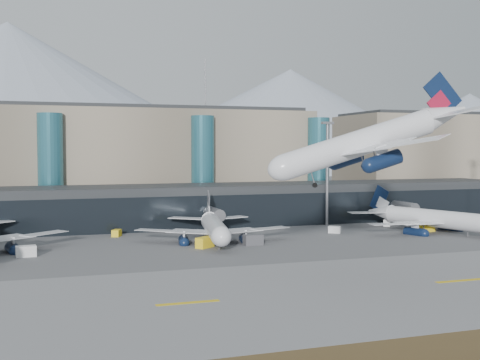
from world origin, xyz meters
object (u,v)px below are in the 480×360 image
object	(u,v)px
veh_c	(253,240)
veh_h	(205,242)
veh_d	(387,223)
jet_parked_mid	(213,221)
lightmast_mid	(327,167)
veh_g	(335,230)
hero_jet	(377,133)
veh_e	(427,227)
veh_a	(26,251)
jet_parked_right	(421,212)
veh_b	(117,233)

from	to	relation	value
veh_c	veh_h	world-z (taller)	veh_c
veh_h	veh_c	bearing A→B (deg)	-38.38
veh_d	veh_h	distance (m)	53.68
jet_parked_mid	lightmast_mid	bearing A→B (deg)	-54.91
veh_c	veh_h	distance (m)	9.82
veh_h	jet_parked_mid	bearing A→B (deg)	25.30
veh_c	veh_g	xyz separation A→B (m)	(23.02, 10.27, -0.26)
veh_c	veh_g	world-z (taller)	veh_c
hero_jet	veh_e	world-z (taller)	hero_jet
veh_a	veh_e	world-z (taller)	veh_a
veh_g	jet_parked_right	bearing A→B (deg)	28.71
veh_d	veh_e	xyz separation A→B (m)	(3.21, -11.54, 0.12)
veh_b	lightmast_mid	bearing A→B (deg)	-62.59
jet_parked_right	veh_g	world-z (taller)	jet_parked_right
veh_a	jet_parked_right	bearing A→B (deg)	-0.83
veh_b	veh_e	size ratio (longest dim) A/B	0.76
veh_a	veh_e	distance (m)	86.50
jet_parked_mid	veh_b	size ratio (longest dim) A/B	13.06
veh_e	jet_parked_right	bearing A→B (deg)	104.48
veh_g	veh_c	bearing A→B (deg)	-119.08
veh_b	jet_parked_mid	bearing A→B (deg)	-100.23
jet_parked_right	veh_d	bearing A→B (deg)	-4.55
lightmast_mid	veh_h	distance (m)	46.24
lightmast_mid	veh_b	bearing A→B (deg)	-176.29
jet_parked_right	veh_h	size ratio (longest dim) A/B	9.68
veh_c	veh_e	xyz separation A→B (m)	(44.17, 5.88, -0.08)
veh_c	veh_d	xyz separation A→B (m)	(40.95, 17.42, -0.21)
jet_parked_right	veh_c	xyz separation A→B (m)	(-43.62, -7.31, -3.24)
jet_parked_mid	veh_g	distance (m)	29.24
veh_a	veh_c	size ratio (longest dim) A/B	0.92
veh_e	jet_parked_mid	bearing A→B (deg)	171.33
lightmast_mid	hero_jet	bearing A→B (deg)	-109.96
hero_jet	veh_b	world-z (taller)	hero_jet
veh_e	veh_g	xyz separation A→B (m)	(-21.14, 4.39, -0.18)
hero_jet	veh_g	size ratio (longest dim) A/B	12.26
lightmast_mid	veh_a	size ratio (longest dim) A/B	7.46
hero_jet	veh_c	size ratio (longest dim) A/B	8.71
lightmast_mid	veh_c	distance (m)	38.70
lightmast_mid	veh_b	world-z (taller)	lightmast_mid
veh_d	veh_h	world-z (taller)	veh_h
jet_parked_mid	veh_e	size ratio (longest dim) A/B	9.93
lightmast_mid	veh_d	distance (m)	19.97
jet_parked_mid	veh_d	distance (m)	47.96
jet_parked_right	veh_d	world-z (taller)	jet_parked_right
jet_parked_mid	hero_jet	bearing A→B (deg)	-154.22
veh_g	veh_h	xyz separation A→B (m)	(-32.84, -10.27, 0.23)
jet_parked_right	veh_h	world-z (taller)	jet_parked_right
jet_parked_mid	veh_e	bearing A→B (deg)	-82.18
lightmast_mid	hero_jet	distance (m)	63.13
jet_parked_right	veh_a	size ratio (longest dim) A/B	10.27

